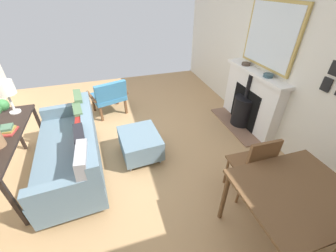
{
  "coord_description": "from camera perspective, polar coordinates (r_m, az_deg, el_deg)",
  "views": [
    {
      "loc": [
        0.08,
        2.77,
        2.26
      ],
      "look_at": [
        -0.64,
        0.43,
        0.57
      ],
      "focal_mm": 22.32,
      "sensor_mm": 36.0,
      "label": 1
    }
  ],
  "objects": [
    {
      "name": "fireplace",
      "position": [
        4.06,
        21.08,
        6.02
      ],
      "size": [
        0.5,
        1.41,
        1.05
      ],
      "color": "brown",
      "rests_on": "ground"
    },
    {
      "name": "ground_plane",
      "position": [
        3.58,
        -11.95,
        -5.47
      ],
      "size": [
        4.96,
        6.03,
        0.01
      ],
      "primitive_type": "cube",
      "color": "tan"
    },
    {
      "name": "dining_table",
      "position": [
        2.3,
        31.41,
        -16.49
      ],
      "size": [
        1.02,
        0.85,
        0.75
      ],
      "color": "brown",
      "rests_on": "ground"
    },
    {
      "name": "mantel_bowl_far",
      "position": [
        3.64,
        25.72,
        12.38
      ],
      "size": [
        0.15,
        0.15,
        0.05
      ],
      "color": "#334C56",
      "rests_on": "fireplace"
    },
    {
      "name": "table_lamp_near_end",
      "position": [
        3.48,
        -38.12,
        7.88
      ],
      "size": [
        0.24,
        0.24,
        0.45
      ],
      "color": "white",
      "rests_on": "console_table"
    },
    {
      "name": "dining_chair_near_fireplace",
      "position": [
        2.61,
        22.45,
        -9.61
      ],
      "size": [
        0.41,
        0.41,
        0.93
      ],
      "color": "brown",
      "rests_on": "ground"
    },
    {
      "name": "ottoman",
      "position": [
        3.21,
        -7.63,
        -4.58
      ],
      "size": [
        0.61,
        0.71,
        0.4
      ],
      "color": "#B2B2B7",
      "rests_on": "ground"
    },
    {
      "name": "mirror_over_mantel",
      "position": [
        3.77,
        26.2,
        21.24
      ],
      "size": [
        0.04,
        1.09,
        0.96
      ],
      "color": "tan"
    },
    {
      "name": "sofa",
      "position": [
        3.15,
        -24.4,
        -5.79
      ],
      "size": [
        0.9,
        1.85,
        0.86
      ],
      "color": "#B2B2B7",
      "rests_on": "ground"
    },
    {
      "name": "wall_left",
      "position": [
        3.88,
        26.19,
        17.38
      ],
      "size": [
        0.12,
        6.03,
        2.64
      ],
      "primitive_type": "cube",
      "color": "silver",
      "rests_on": "ground"
    },
    {
      "name": "mantel_bowl_near",
      "position": [
        4.06,
        20.56,
        15.63
      ],
      "size": [
        0.15,
        0.15,
        0.04
      ],
      "color": "#47382D",
      "rests_on": "fireplace"
    },
    {
      "name": "armchair_accent",
      "position": [
        4.31,
        -15.82,
        8.06
      ],
      "size": [
        0.8,
        0.74,
        0.74
      ],
      "color": "brown",
      "rests_on": "ground"
    },
    {
      "name": "book_stack",
      "position": [
        3.19,
        -38.42,
        -0.93
      ],
      "size": [
        0.31,
        0.24,
        0.08
      ],
      "color": "#B23833",
      "rests_on": "console_table"
    },
    {
      "name": "console_table",
      "position": [
        3.19,
        -37.92,
        -3.51
      ],
      "size": [
        0.4,
        1.52,
        0.76
      ],
      "color": "black",
      "rests_on": "ground"
    }
  ]
}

